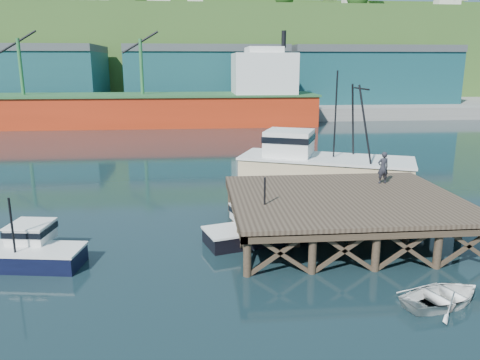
{
  "coord_description": "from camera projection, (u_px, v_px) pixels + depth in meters",
  "views": [
    {
      "loc": [
        -2.27,
        -23.24,
        8.91
      ],
      "look_at": [
        0.12,
        2.0,
        2.62
      ],
      "focal_mm": 35.0,
      "sensor_mm": 36.0,
      "label": 1
    }
  ],
  "objects": [
    {
      "name": "warehouse_right",
      "position": [
        365.0,
        77.0,
        88.8
      ],
      "size": [
        30.0,
        16.0,
        9.0
      ],
      "primitive_type": "cube",
      "color": "#184C51",
      "rests_on": "far_quay"
    },
    {
      "name": "dockworker",
      "position": [
        383.0,
        168.0,
        27.2
      ],
      "size": [
        0.73,
        0.53,
        1.88
      ],
      "primitive_type": "imported",
      "rotation": [
        0.0,
        0.0,
        3.26
      ],
      "color": "black",
      "rests_on": "wharf"
    },
    {
      "name": "far_quay",
      "position": [
        207.0,
        106.0,
        92.2
      ],
      "size": [
        160.0,
        40.0,
        2.0
      ],
      "primitive_type": "cube",
      "color": "gray",
      "rests_on": "ground"
    },
    {
      "name": "wharf",
      "position": [
        345.0,
        200.0,
        24.66
      ],
      "size": [
        12.0,
        10.0,
        2.62
      ],
      "color": "brown",
      "rests_on": "ground"
    },
    {
      "name": "trawler",
      "position": [
        322.0,
        163.0,
        34.93
      ],
      "size": [
        13.44,
        9.06,
        8.49
      ],
      "rotation": [
        0.0,
        0.0,
        -0.4
      ],
      "color": "beige",
      "rests_on": "ground"
    },
    {
      "name": "ground",
      "position": [
        241.0,
        237.0,
        24.8
      ],
      "size": [
        300.0,
        300.0,
        0.0
      ],
      "primitive_type": "plane",
      "color": "black",
      "rests_on": "ground"
    },
    {
      "name": "boat_black",
      "position": [
        258.0,
        228.0,
        24.32
      ],
      "size": [
        6.05,
        5.02,
        3.52
      ],
      "rotation": [
        0.0,
        0.0,
        0.29
      ],
      "color": "black",
      "rests_on": "ground"
    },
    {
      "name": "warehouse_left",
      "position": [
        10.0,
        78.0,
        82.84
      ],
      "size": [
        32.0,
        16.0,
        9.0
      ],
      "primitive_type": "cube",
      "color": "#184C51",
      "rests_on": "far_quay"
    },
    {
      "name": "boat_navy",
      "position": [
        25.0,
        250.0,
        21.3
      ],
      "size": [
        5.65,
        3.36,
        3.38
      ],
      "rotation": [
        0.0,
        0.0,
        -0.15
      ],
      "color": "black",
      "rests_on": "ground"
    },
    {
      "name": "hillside",
      "position": [
        203.0,
        56.0,
        118.79
      ],
      "size": [
        220.0,
        50.0,
        22.0
      ],
      "primitive_type": "cube",
      "color": "#2D511E",
      "rests_on": "ground"
    },
    {
      "name": "warehouse_mid",
      "position": [
        207.0,
        78.0,
        86.05
      ],
      "size": [
        28.0,
        16.0,
        9.0
      ],
      "primitive_type": "cube",
      "color": "#184C51",
      "rests_on": "far_quay"
    },
    {
      "name": "cargo_ship",
      "position": [
        154.0,
        103.0,
        69.61
      ],
      "size": [
        55.5,
        10.0,
        13.75
      ],
      "color": "red",
      "rests_on": "ground"
    },
    {
      "name": "dinghy",
      "position": [
        443.0,
        296.0,
        17.74
      ],
      "size": [
        4.11,
        3.48,
        0.73
      ],
      "primitive_type": "imported",
      "rotation": [
        0.0,
        0.0,
        1.89
      ],
      "color": "white",
      "rests_on": "ground"
    }
  ]
}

